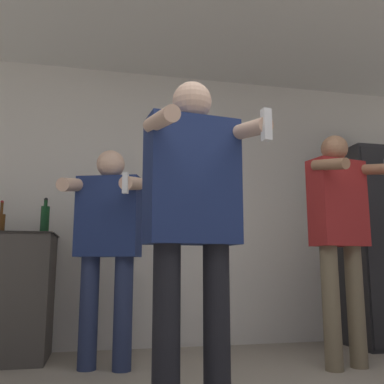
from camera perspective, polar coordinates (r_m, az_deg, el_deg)
The scene contains 7 objects.
wall_back at distance 4.04m, azimuth -1.90°, elevation -1.82°, with size 7.00×0.06×2.55m.
refrigerator at distance 4.42m, azimuth 23.58°, elevation -6.62°, with size 0.70×0.68×1.79m.
bottle_red_label at distance 3.71m, azimuth -24.15°, elevation -3.67°, with size 0.07×0.07×0.26m.
bottle_short_whiskey at distance 3.66m, azimuth -19.03°, elevation -3.40°, with size 0.07×0.07×0.29m.
person_woman_foreground at distance 2.03m, azimuth 0.09°, elevation -2.88°, with size 0.54×0.52×1.62m.
person_man_side at distance 3.34m, azimuth 19.09°, elevation -4.24°, with size 0.53×0.50×1.70m.
person_spectator_back at distance 3.17m, azimuth -11.16°, elevation -5.80°, with size 0.62×0.59×1.57m.
Camera 1 is at (-0.72, -1.17, 0.71)m, focal length 40.00 mm.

